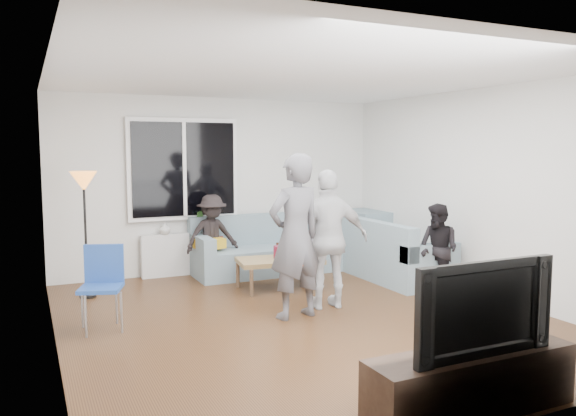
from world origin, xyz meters
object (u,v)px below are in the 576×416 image
sofa_right_section (389,248)px  player_left (295,236)px  television (474,305)px  side_chair (101,289)px  sofa_back_section (270,244)px  coffee_table (280,273)px  floor_lamp (86,235)px  spectator_back (212,236)px  player_right (329,239)px  tv_console (471,382)px  spectator_right (438,249)px

sofa_right_section → player_left: size_ratio=1.11×
television → sofa_right_section: bearing=62.6°
side_chair → player_left: 2.08m
sofa_back_section → sofa_right_section: (1.43, -1.01, 0.00)m
sofa_back_section → coffee_table: sofa_back_section is taller
sofa_right_section → player_left: player_left is taller
coffee_table → floor_lamp: 2.51m
coffee_table → spectator_back: bearing=122.3°
coffee_table → sofa_right_section: bearing=-2.1°
player_right → tv_console: size_ratio=1.01×
sofa_back_section → sofa_right_section: size_ratio=1.15×
player_left → player_right: (0.52, 0.19, -0.09)m
sofa_right_section → floor_lamp: (-4.07, 0.65, 0.36)m
spectator_right → player_right: bearing=-101.2°
television → sofa_back_section: bearing=83.8°
player_left → player_right: bearing=-169.9°
tv_console → sofa_right_section: bearing=62.6°
sofa_right_section → player_left: bearing=120.0°
sofa_right_section → tv_console: bearing=152.6°
player_right → spectator_back: (-0.76, 2.06, -0.21)m
sofa_back_section → player_left: 2.36m
player_right → television: (-0.39, -2.74, -0.03)m
spectator_right → coffee_table: bearing=-133.0°
side_chair → player_left: bearing=7.1°
floor_lamp → player_right: player_right is taller
floor_lamp → spectator_back: size_ratio=1.30×
sofa_back_section → sofa_right_section: bearing=-35.3°
floor_lamp → player_left: bearing=-43.1°
sofa_back_section → sofa_right_section: 1.75m
spectator_right → spectator_back: spectator_back is taller
sofa_back_section → player_right: size_ratio=1.43×
player_left → player_right: player_left is taller
player_right → spectator_right: 1.58m
spectator_right → player_left: bearing=-95.7°
player_left → television: bearing=83.5°
spectator_right → tv_console: size_ratio=0.72×
spectator_right → side_chair: bearing=-103.6°
floor_lamp → player_left: (1.98, -1.85, 0.12)m
spectator_back → tv_console: size_ratio=0.75×
coffee_table → television: size_ratio=0.96×
coffee_table → player_left: size_ratio=0.61×
coffee_table → spectator_back: (-0.62, 0.98, 0.40)m
floor_lamp → player_right: bearing=-33.6°
side_chair → tv_console: (2.12, -2.98, -0.21)m
player_right → spectator_back: 2.20m
player_left → television: player_left is taller
player_left → television: 2.56m
player_right → side_chair: bearing=4.1°
spectator_right → television: bearing=-45.5°
sofa_right_section → spectator_right: 1.07m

